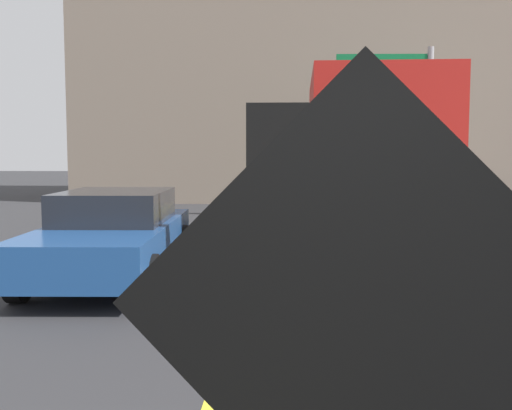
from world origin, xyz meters
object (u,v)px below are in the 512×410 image
(roadwork_sign, at_px, (361,327))
(arrow_board_trailer, at_px, (302,259))
(traffic_cone_mid_lane, at_px, (259,320))
(box_truck, at_px, (368,158))
(highway_guide_sign, at_px, (402,102))
(pickup_car, at_px, (113,234))

(roadwork_sign, xyz_separation_m, arrow_board_trailer, (-0.03, 6.72, -0.99))
(roadwork_sign, height_order, traffic_cone_mid_lane, roadwork_sign)
(box_truck, bearing_deg, highway_guide_sign, 71.48)
(pickup_car, bearing_deg, arrow_board_trailer, -15.50)
(arrow_board_trailer, height_order, traffic_cone_mid_lane, arrow_board_trailer)
(roadwork_sign, xyz_separation_m, highway_guide_sign, (3.04, 15.95, 1.95))
(arrow_board_trailer, height_order, highway_guide_sign, highway_guide_sign)
(arrow_board_trailer, distance_m, traffic_cone_mid_lane, 2.74)
(roadwork_sign, distance_m, box_truck, 11.38)
(highway_guide_sign, relative_size, traffic_cone_mid_lane, 7.17)
(roadwork_sign, bearing_deg, box_truck, 82.56)
(arrow_board_trailer, xyz_separation_m, traffic_cone_mid_lane, (-0.48, -2.69, -0.14))
(box_truck, xyz_separation_m, pickup_car, (-4.50, -3.72, -1.17))
(roadwork_sign, relative_size, pickup_car, 0.48)
(arrow_board_trailer, bearing_deg, highway_guide_sign, 71.58)
(roadwork_sign, bearing_deg, arrow_board_trailer, 90.29)
(highway_guide_sign, bearing_deg, arrow_board_trailer, -108.42)
(box_truck, relative_size, pickup_car, 1.46)
(arrow_board_trailer, bearing_deg, box_truck, 71.68)
(traffic_cone_mid_lane, bearing_deg, arrow_board_trailer, 79.85)
(pickup_car, bearing_deg, traffic_cone_mid_lane, -54.55)
(arrow_board_trailer, xyz_separation_m, box_truck, (1.51, 4.55, 1.39))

